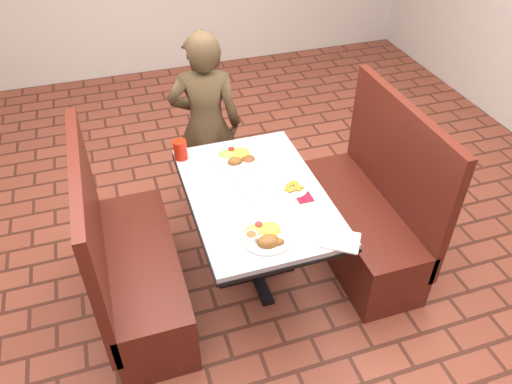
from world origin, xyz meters
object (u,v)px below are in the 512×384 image
(booth_bench_right, at_px, (365,217))
(near_dinner_plate, at_px, (266,234))
(booth_bench_left, at_px, (134,270))
(far_dinner_plate, at_px, (237,155))
(dining_table, at_px, (256,204))
(red_tumbler, at_px, (180,150))
(diner_person, at_px, (206,126))
(plantain_plate, at_px, (293,188))

(booth_bench_right, relative_size, near_dinner_plate, 4.15)
(booth_bench_left, height_order, booth_bench_right, same)
(booth_bench_left, relative_size, booth_bench_right, 1.00)
(booth_bench_left, xyz_separation_m, far_dinner_plate, (0.79, 0.37, 0.45))
(dining_table, bearing_deg, red_tumbler, 126.11)
(far_dinner_plate, xyz_separation_m, red_tumbler, (-0.35, 0.12, 0.04))
(red_tumbler, bearing_deg, diner_person, 56.27)
(booth_bench_left, distance_m, booth_bench_right, 1.60)
(dining_table, height_order, diner_person, diner_person)
(diner_person, bearing_deg, plantain_plate, 122.94)
(booth_bench_right, bearing_deg, dining_table, 180.00)
(plantain_plate, bearing_deg, far_dinner_plate, 119.01)
(red_tumbler, bearing_deg, booth_bench_right, -23.08)
(diner_person, bearing_deg, red_tumbler, 70.16)
(booth_bench_left, distance_m, far_dinner_plate, 0.98)
(near_dinner_plate, distance_m, plantain_plate, 0.46)
(red_tumbler, bearing_deg, plantain_plate, -42.83)
(diner_person, bearing_deg, booth_bench_left, 65.55)
(booth_bench_left, relative_size, diner_person, 0.83)
(diner_person, bearing_deg, far_dinner_plate, 113.94)
(near_dinner_plate, relative_size, plantain_plate, 1.59)
(dining_table, bearing_deg, booth_bench_right, 0.00)
(booth_bench_left, bearing_deg, red_tumbler, 48.39)
(booth_bench_left, height_order, diner_person, diner_person)
(near_dinner_plate, bearing_deg, diner_person, 91.27)
(diner_person, height_order, far_dinner_plate, diner_person)
(booth_bench_left, distance_m, red_tumbler, 0.82)
(far_dinner_plate, bearing_deg, booth_bench_left, -154.96)
(booth_bench_right, bearing_deg, far_dinner_plate, 155.44)
(booth_bench_left, distance_m, diner_person, 1.19)
(dining_table, distance_m, plantain_plate, 0.25)
(diner_person, bearing_deg, near_dinner_plate, 105.16)
(dining_table, bearing_deg, near_dinner_plate, -100.22)
(booth_bench_left, bearing_deg, plantain_plate, -2.52)
(plantain_plate, bearing_deg, near_dinner_plate, -129.75)
(dining_table, xyz_separation_m, red_tumbler, (-0.36, 0.49, 0.16))
(plantain_plate, bearing_deg, booth_bench_left, 177.48)
(dining_table, bearing_deg, booth_bench_left, 180.00)
(booth_bench_left, relative_size, near_dinner_plate, 4.15)
(dining_table, relative_size, plantain_plate, 6.66)
(booth_bench_left, height_order, plantain_plate, booth_bench_left)
(far_dinner_plate, relative_size, red_tumbler, 2.27)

